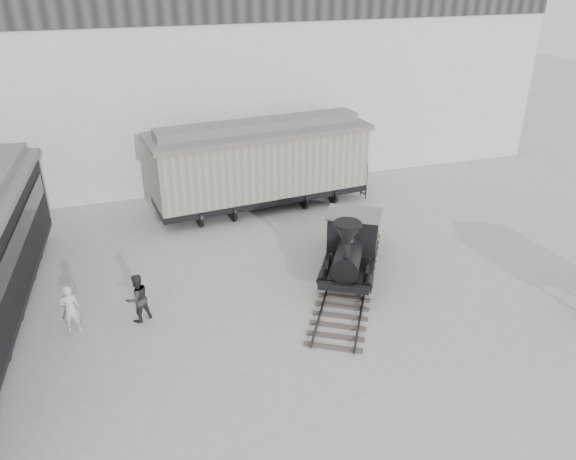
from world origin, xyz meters
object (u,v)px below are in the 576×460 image
object	(u,v)px
boxcar	(260,162)
visitor_b	(137,298)
locomotive	(352,248)
visitor_a	(70,309)

from	to	relation	value
boxcar	visitor_b	size ratio (longest dim) A/B	6.21
locomotive	visitor_a	distance (m)	9.86
visitor_a	visitor_b	bearing A→B (deg)	177.30
locomotive	visitor_b	xyz separation A→B (m)	(-7.78, -0.68, -0.25)
locomotive	visitor_a	bearing A→B (deg)	-146.33
visitor_a	locomotive	bearing A→B (deg)	-178.50
boxcar	visitor_b	distance (m)	10.10
locomotive	boxcar	xyz separation A→B (m)	(-1.55, 7.15, 1.09)
boxcar	visitor_a	world-z (taller)	boxcar
visitor_b	visitor_a	bearing A→B (deg)	-27.56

